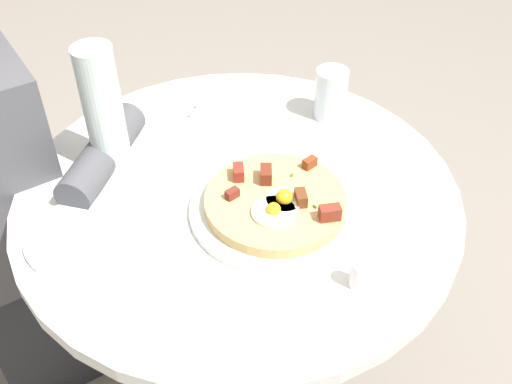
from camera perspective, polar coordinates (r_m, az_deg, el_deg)
dining_table at (r=1.25m, az=-1.59°, el=-5.52°), size 0.83×0.83×0.72m
person_seated at (r=1.49m, az=-22.25°, el=-2.35°), size 0.51×0.45×1.14m
pizza_plate at (r=1.09m, az=1.83°, el=-1.59°), size 0.31×0.31×0.01m
breakfast_pizza at (r=1.07m, az=1.90°, el=-0.89°), size 0.25×0.25×0.05m
bread_plate at (r=1.08m, az=-16.25°, el=-4.09°), size 0.19×0.19×0.01m
napkin at (r=1.31m, az=-2.29°, el=6.97°), size 0.22×0.22×0.00m
fork at (r=1.32m, az=-2.04°, el=7.56°), size 0.15×0.12×0.00m
knife at (r=1.29m, az=-2.56°, el=6.70°), size 0.15×0.12×0.00m
water_glass at (r=1.30m, az=7.05°, el=9.17°), size 0.07×0.07×0.11m
water_bottle at (r=1.14m, az=-14.19°, el=7.44°), size 0.07×0.07×0.26m
salt_shaker at (r=0.97m, az=9.65°, el=-7.67°), size 0.03×0.03×0.05m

